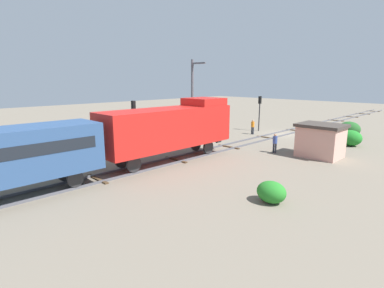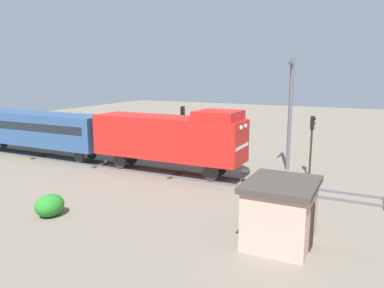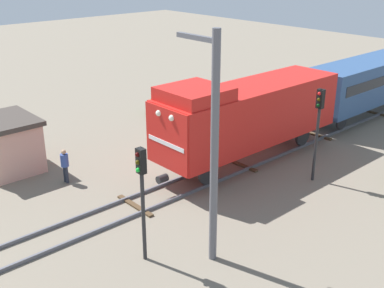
% 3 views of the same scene
% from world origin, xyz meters
% --- Properties ---
extents(ground_plane, '(120.40, 120.40, 0.00)m').
position_xyz_m(ground_plane, '(0.00, 0.00, 0.00)').
color(ground_plane, '#756B5B').
extents(railway_track, '(2.40, 80.27, 0.16)m').
position_xyz_m(railway_track, '(0.00, -0.00, 0.07)').
color(railway_track, '#595960').
rests_on(railway_track, ground).
extents(locomotive, '(2.90, 11.60, 4.60)m').
position_xyz_m(locomotive, '(0.00, 17.20, 2.77)').
color(locomotive, red).
rests_on(locomotive, railway_track).
extents(traffic_signal_near, '(0.32, 0.34, 4.28)m').
position_xyz_m(traffic_signal_near, '(3.20, 0.04, 2.97)').
color(traffic_signal_near, '#262628').
rests_on(traffic_signal_near, ground).
extents(traffic_signal_mid, '(0.32, 0.34, 4.33)m').
position_xyz_m(traffic_signal_mid, '(3.40, 8.05, 3.01)').
color(traffic_signal_mid, '#262628').
rests_on(traffic_signal_mid, ground).
extents(traffic_signal_far, '(0.32, 0.34, 4.58)m').
position_xyz_m(traffic_signal_far, '(3.60, 18.08, 3.16)').
color(traffic_signal_far, '#262628').
rests_on(traffic_signal_far, ground).
extents(worker_near_track, '(0.38, 0.38, 1.70)m').
position_xyz_m(worker_near_track, '(2.40, 2.58, 1.00)').
color(worker_near_track, '#262B38').
rests_on(worker_near_track, ground).
extents(worker_by_signal, '(0.38, 0.38, 1.70)m').
position_xyz_m(worker_by_signal, '(-4.20, 8.98, 1.00)').
color(worker_by_signal, '#262B38').
rests_on(worker_by_signal, ground).
extents(catenary_mast, '(1.94, 0.28, 8.25)m').
position_xyz_m(catenary_mast, '(4.94, 9.92, 4.37)').
color(catenary_mast, '#595960').
rests_on(catenary_mast, ground).
extents(relay_hut, '(3.50, 2.90, 2.74)m').
position_xyz_m(relay_hut, '(-7.50, 7.54, 1.39)').
color(relay_hut, '#D19E8C').
rests_on(relay_hut, ground).
extents(bush_near, '(2.33, 1.91, 1.70)m').
position_xyz_m(bush_near, '(-6.06, -3.84, 0.85)').
color(bush_near, '#255B26').
rests_on(bush_near, ground).
extents(bush_mid, '(2.11, 1.72, 1.53)m').
position_xyz_m(bush_mid, '(-7.81, 1.23, 0.77)').
color(bush_mid, '#217A26').
rests_on(bush_mid, ground).
extents(bush_far, '(1.56, 1.28, 1.14)m').
position_xyz_m(bush_far, '(-9.69, 18.77, 0.57)').
color(bush_far, '#267C26').
rests_on(bush_far, ground).
extents(bush_back, '(2.66, 2.17, 1.93)m').
position_xyz_m(bush_back, '(7.83, 21.20, 0.97)').
color(bush_back, '#295D26').
rests_on(bush_back, ground).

